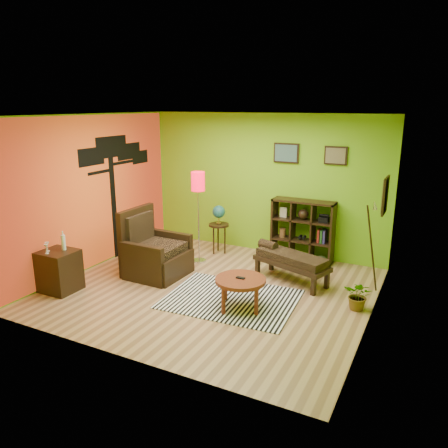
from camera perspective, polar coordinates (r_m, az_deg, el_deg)
The scene contains 11 objects.
ground at distance 7.32m, azimuth -1.61°, elevation -8.50°, with size 5.00×5.00×0.00m, color tan.
room_shell at distance 6.84m, azimuth -2.35°, elevation 5.61°, with size 5.04×4.54×2.82m.
zebra_rug at distance 6.96m, azimuth 0.91°, elevation -9.75°, with size 2.01×1.54×0.01m, color white.
coffee_table at distance 6.55m, azimuth 2.16°, elevation -7.65°, with size 0.76×0.76×0.49m.
armchair at distance 7.91m, azimuth -9.14°, elevation -4.03°, with size 1.00×1.01×1.19m.
side_cabinet at distance 7.64m, azimuth -20.72°, elevation -5.71°, with size 0.57×0.52×0.99m.
floor_lamp at distance 8.17m, azimuth -3.40°, elevation 4.50°, with size 0.26×0.26×1.75m.
globe_table at distance 8.81m, azimuth -0.69°, elevation 0.90°, with size 0.41×0.41×1.00m.
cube_shelf at distance 8.56m, azimuth 10.30°, elevation -0.87°, with size 1.20×0.35×1.20m.
bench at distance 7.57m, azimuth 8.58°, elevation -4.57°, with size 1.43×0.89×0.62m.
potted_plant at distance 6.86m, azimuth 17.17°, elevation -9.28°, with size 0.41×0.46×0.36m, color #26661E.
Camera 1 is at (3.20, -5.87, 2.97)m, focal length 35.00 mm.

